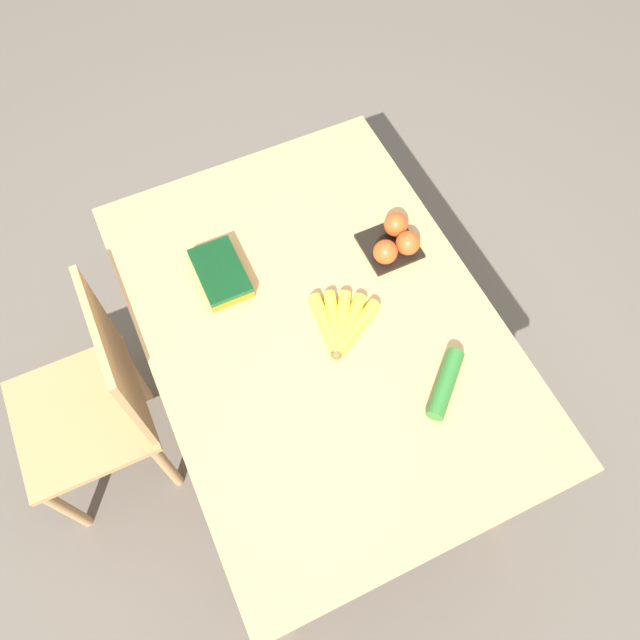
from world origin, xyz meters
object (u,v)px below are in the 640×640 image
object	(u,v)px
banana_bunch	(341,325)
carrot_bag	(220,273)
chair	(98,404)
cucumber_near	(445,384)
tomato_pack	(395,241)

from	to	relation	value
banana_bunch	carrot_bag	distance (m)	0.38
chair	cucumber_near	size ratio (longest dim) A/B	5.22
tomato_pack	carrot_bag	world-z (taller)	tomato_pack
chair	banana_bunch	bearing A→B (deg)	73.52
banana_bunch	tomato_pack	xyz separation A→B (m)	(0.17, -0.26, 0.02)
chair	banana_bunch	world-z (taller)	chair
carrot_bag	cucumber_near	distance (m)	0.69
carrot_bag	cucumber_near	size ratio (longest dim) A/B	1.16
tomato_pack	chair	bearing A→B (deg)	87.39
tomato_pack	carrot_bag	xyz separation A→B (m)	(0.12, 0.50, -0.01)
banana_bunch	tomato_pack	distance (m)	0.31
banana_bunch	carrot_bag	world-z (taller)	carrot_bag
banana_bunch	chair	bearing A→B (deg)	73.37
chair	tomato_pack	xyz separation A→B (m)	(-0.04, -0.98, 0.34)
banana_bunch	carrot_bag	bearing A→B (deg)	39.51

